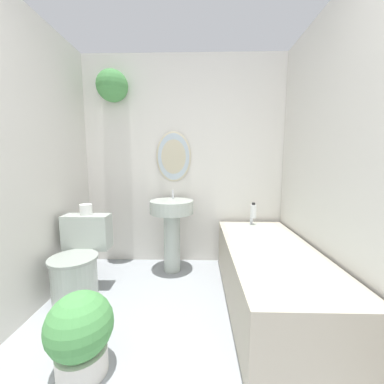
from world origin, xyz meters
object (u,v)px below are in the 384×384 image
(pedestal_sink, at_px, (172,221))
(bathtub, at_px, (270,275))
(potted_plant, at_px, (80,332))
(toilet, at_px, (79,265))
(toilet_paper_roll, at_px, (86,210))
(shampoo_bottle, at_px, (253,211))

(pedestal_sink, distance_m, bathtub, 1.12)
(potted_plant, bearing_deg, pedestal_sink, 73.71)
(toilet, height_order, pedestal_sink, pedestal_sink)
(bathtub, bearing_deg, pedestal_sink, 145.42)
(potted_plant, distance_m, toilet_paper_roll, 1.12)
(pedestal_sink, bearing_deg, toilet_paper_roll, -153.67)
(toilet, relative_size, toilet_paper_roll, 6.51)
(potted_plant, height_order, toilet_paper_roll, toilet_paper_roll)
(toilet, bearing_deg, potted_plant, -62.67)
(toilet, bearing_deg, pedestal_sink, 36.62)
(toilet, height_order, shampoo_bottle, shampoo_bottle)
(shampoo_bottle, xyz_separation_m, potted_plant, (-1.28, -1.40, -0.40))
(toilet, distance_m, potted_plant, 0.82)
(toilet, distance_m, bathtub, 1.65)
(pedestal_sink, xyz_separation_m, bathtub, (0.89, -0.61, -0.30))
(bathtub, xyz_separation_m, toilet_paper_roll, (-1.64, 0.24, 0.50))
(potted_plant, bearing_deg, bathtub, 28.23)
(bathtub, relative_size, shampoo_bottle, 9.84)
(pedestal_sink, bearing_deg, bathtub, -34.58)
(pedestal_sink, xyz_separation_m, toilet_paper_roll, (-0.76, -0.37, 0.21))
(toilet_paper_roll, bearing_deg, shampoo_bottle, 16.09)
(bathtub, height_order, potted_plant, bathtub)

